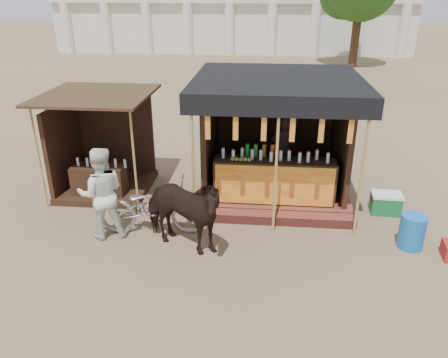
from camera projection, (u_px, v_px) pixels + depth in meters
name	position (u px, v px, depth m)	size (l,w,h in m)	color
ground	(215.00, 275.00, 7.52)	(120.00, 120.00, 0.00)	#846B4C
main_stall	(275.00, 153.00, 10.08)	(3.60, 3.61, 2.78)	brown
secondary_stall	(99.00, 156.00, 10.40)	(2.40, 2.40, 2.38)	#341D12
cow	(181.00, 213.00, 7.95)	(0.83, 1.83, 1.54)	black
motorbike	(153.00, 207.00, 8.60)	(0.75, 2.16, 1.13)	#9C9BA3
bystander	(102.00, 193.00, 8.34)	(0.90, 0.70, 1.85)	silver
blue_barrel	(412.00, 232.00, 8.19)	(0.48, 0.48, 0.67)	#1864B5
cooler	(386.00, 203.00, 9.49)	(0.66, 0.47, 0.46)	#176B36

